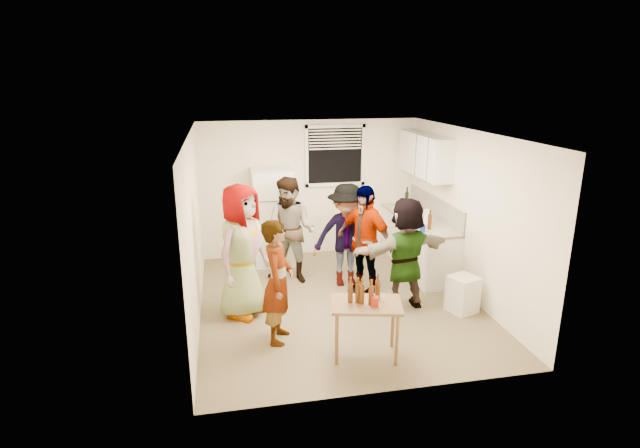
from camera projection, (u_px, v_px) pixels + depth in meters
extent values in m
cube|color=white|center=(273.00, 217.00, 8.83)|extent=(0.70, 0.70, 1.70)
cube|color=white|center=(417.00, 243.00, 8.72)|extent=(0.60, 2.20, 0.86)
cube|color=#C2B59B|center=(419.00, 219.00, 8.60)|extent=(0.64, 2.22, 0.04)
cube|color=beige|center=(435.00, 207.00, 8.59)|extent=(0.03, 2.20, 0.36)
cube|color=white|center=(425.00, 155.00, 8.50)|extent=(0.34, 1.60, 0.70)
cylinder|color=white|center=(427.00, 224.00, 8.23)|extent=(0.11, 0.11, 0.24)
cylinder|color=black|center=(406.00, 207.00, 9.30)|extent=(0.07, 0.07, 0.28)
cylinder|color=#47230C|center=(429.00, 229.00, 7.94)|extent=(0.06, 0.06, 0.24)
cylinder|color=#152DB7|center=(422.00, 232.00, 7.81)|extent=(0.09, 0.09, 0.12)
cube|color=#F8CA4D|center=(417.00, 204.00, 9.22)|extent=(0.02, 0.16, 0.13)
cube|color=silver|center=(462.00, 295.00, 7.10)|extent=(0.46, 0.46, 0.53)
cylinder|color=#47230C|center=(350.00, 302.00, 5.85)|extent=(0.06, 0.06, 0.23)
cylinder|color=#9D1E0E|center=(375.00, 306.00, 5.76)|extent=(0.09, 0.09, 0.12)
imported|color=#9B9B9B|center=(245.00, 313.00, 7.09)|extent=(2.04, 1.91, 0.60)
imported|color=#141933|center=(279.00, 339.00, 6.40)|extent=(1.69, 1.01, 0.38)
imported|color=brown|center=(292.00, 281.00, 8.23)|extent=(1.59, 1.92, 0.65)
imported|color=#39383D|center=(346.00, 284.00, 8.11)|extent=(1.16, 1.71, 0.62)
imported|color=black|center=(363.00, 294.00, 7.74)|extent=(1.98, 1.82, 0.42)
imported|color=#D78553|center=(403.00, 307.00, 7.29)|extent=(1.85, 1.94, 0.49)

